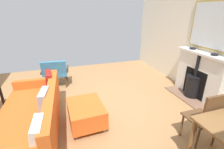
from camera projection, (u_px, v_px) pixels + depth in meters
name	position (u px, v px, depth m)	size (l,w,h in m)	color
ground_plane	(92.00, 112.00, 3.27)	(5.31, 5.98, 0.01)	#A87A4C
wall_left	(209.00, 37.00, 3.51)	(0.12, 5.98, 2.76)	silver
fireplace	(198.00, 78.00, 3.69)	(0.55, 1.30, 1.07)	brown
mirror_over_mantel	(213.00, 26.00, 3.29)	(0.04, 1.12, 0.99)	tan
mantel_bowl_near	(193.00, 48.00, 3.75)	(0.14, 0.14, 0.04)	black
mantel_bowl_far	(214.00, 54.00, 3.23)	(0.13, 0.13, 0.04)	black
sofa	(33.00, 116.00, 2.61)	(0.99, 2.07, 0.79)	#B2B2B7
ottoman	(86.00, 112.00, 2.83)	(0.61, 0.78, 0.40)	#B2B2B7
armchair_accent	(55.00, 71.00, 4.23)	(0.72, 0.63, 0.75)	#4C3321
dining_chair_near_fireplace	(207.00, 116.00, 2.28)	(0.40, 0.40, 0.90)	brown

